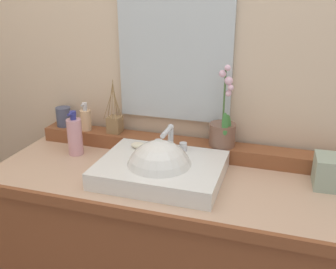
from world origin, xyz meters
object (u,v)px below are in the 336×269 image
potted_plant (223,129)px  tissue_box (332,172)px  soap_dispenser (86,119)px  soap_bar (139,145)px  tumbler_cup (64,117)px  sink_basin (160,171)px  lotion_bottle (75,136)px  reed_diffuser (115,124)px

potted_plant → tissue_box: size_ratio=2.74×
soap_dispenser → tissue_box: 1.11m
soap_bar → tumbler_cup: size_ratio=0.74×
sink_basin → soap_bar: (-0.13, 0.11, 0.05)m
lotion_bottle → potted_plant: bearing=12.5°
soap_dispenser → lotion_bottle: size_ratio=0.67×
sink_basin → lotion_bottle: (-0.44, 0.12, 0.06)m
soap_dispenser → reed_diffuser: 0.15m
soap_dispenser → reed_diffuser: reed_diffuser is taller
tissue_box → tumbler_cup: bearing=173.7°
potted_plant → tumbler_cup: bearing=179.0°
tumbler_cup → tissue_box: size_ratio=0.73×
potted_plant → tumbler_cup: 0.80m
tumbler_cup → reed_diffuser: (0.28, -0.01, -0.00)m
soap_bar → soap_dispenser: 0.36m
lotion_bottle → soap_dispenser: bearing=97.3°
reed_diffuser → lotion_bottle: (-0.13, -0.15, -0.02)m
reed_diffuser → soap_dispenser: bearing=-175.3°
reed_diffuser → tumbler_cup: bearing=178.2°
potted_plant → reed_diffuser: potted_plant is taller
sink_basin → potted_plant: 0.34m
sink_basin → potted_plant: potted_plant is taller
tumbler_cup → potted_plant: bearing=-1.0°
potted_plant → tumbler_cup: size_ratio=3.78×
soap_bar → soap_dispenser: soap_dispenser is taller
sink_basin → soap_dispenser: (-0.46, 0.25, 0.09)m
sink_basin → soap_dispenser: bearing=151.3°
tumbler_cup → lotion_bottle: bearing=-46.1°
soap_dispenser → lotion_bottle: bearing=-82.7°
soap_dispenser → reed_diffuser: bearing=4.7°
soap_dispenser → tumbler_cup: 0.14m
soap_bar → sink_basin: bearing=-40.6°
soap_dispenser → reed_diffuser: (0.15, 0.01, -0.01)m
soap_bar → tissue_box: bearing=1.7°
soap_bar → tumbler_cup: 0.49m
soap_bar → reed_diffuser: (-0.18, 0.15, 0.03)m
soap_dispenser → sink_basin: bearing=-28.7°
tumbler_cup → reed_diffuser: 0.28m
soap_bar → lotion_bottle: size_ratio=0.34×
sink_basin → lotion_bottle: lotion_bottle is taller
sink_basin → soap_dispenser: 0.53m
potted_plant → sink_basin: bearing=-127.7°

